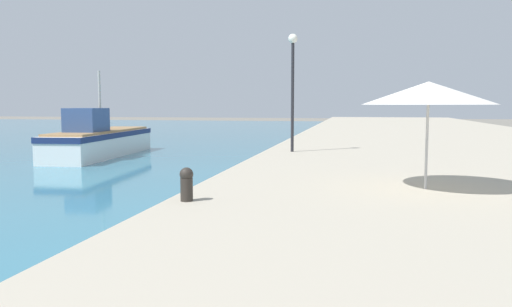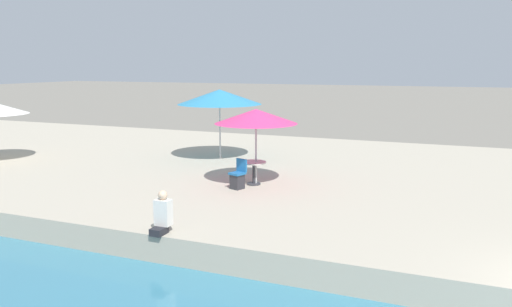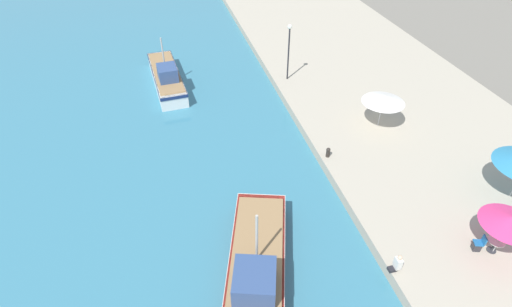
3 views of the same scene
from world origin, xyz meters
name	(u,v)px [view 3 (image 3 of 3)]	position (x,y,z in m)	size (l,w,h in m)	color
quay_promenade	(323,33)	(8.00, 37.00, 0.34)	(16.00, 90.00, 0.69)	#B2A893
fishing_boat_near	(257,268)	(-5.93, 10.32, 0.86)	(5.08, 9.00, 4.17)	red
fishing_boat_mid	(167,77)	(-8.49, 30.20, 0.85)	(2.71, 8.46, 4.09)	white
cafe_umbrella_pink	(511,221)	(5.34, 8.59, 2.86)	(2.60, 2.60, 2.41)	#B7B7B7
cafe_umbrella_striped	(384,99)	(5.13, 19.73, 2.79)	(2.84, 2.84, 2.35)	#B7B7B7
cafe_table	(495,243)	(5.30, 8.65, 1.22)	(0.80, 0.80, 0.74)	#333338
cafe_chair_left	(478,245)	(4.62, 8.90, 1.01)	(0.54, 0.52, 0.91)	#2D2D33
person_at_quay	(397,264)	(0.27, 8.83, 1.11)	(0.53, 0.36, 0.97)	#232328
mooring_bollard	(328,152)	(0.44, 17.35, 1.04)	(0.26, 0.26, 0.65)	#2D2823
lamppost	(289,43)	(1.13, 27.75, 3.78)	(0.36, 0.36, 4.56)	#232328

